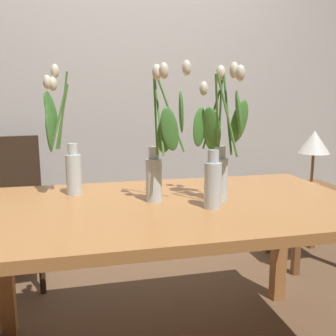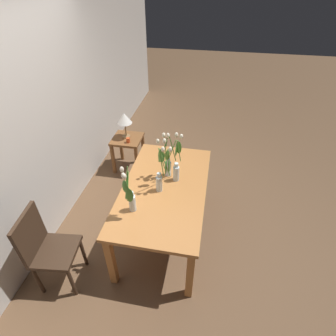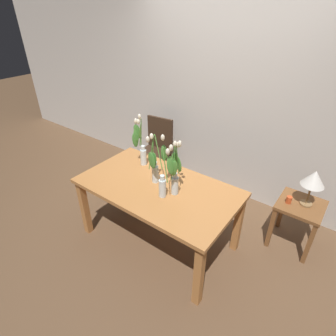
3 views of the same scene
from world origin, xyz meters
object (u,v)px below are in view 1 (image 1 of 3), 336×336
(dining_table, at_px, (171,224))
(dining_chair, at_px, (9,202))
(tulip_vase_2, at_px, (161,151))
(side_table, at_px, (307,203))
(pillar_candle, at_px, (299,184))
(tulip_vase_3, at_px, (64,147))
(tulip_vase_0, at_px, (217,160))
(table_lamp, at_px, (314,144))
(tulip_vase_1, at_px, (219,152))

(dining_table, xyz_separation_m, dining_chair, (-0.81, 0.99, -0.12))
(tulip_vase_2, xyz_separation_m, side_table, (1.24, 0.81, -0.52))
(side_table, xyz_separation_m, pillar_candle, (-0.12, -0.06, 0.16))
(dining_table, bearing_deg, tulip_vase_3, 150.47)
(tulip_vase_0, relative_size, dining_chair, 0.60)
(dining_table, relative_size, table_lamp, 4.02)
(tulip_vase_0, xyz_separation_m, dining_chair, (-0.98, 1.08, -0.40))
(side_table, height_order, table_lamp, table_lamp)
(side_table, bearing_deg, tulip_vase_3, -160.09)
(dining_chair, bearing_deg, dining_table, -50.73)
(table_lamp, bearing_deg, tulip_vase_2, -146.92)
(tulip_vase_2, distance_m, table_lamp, 1.53)
(pillar_candle, bearing_deg, dining_chair, 173.35)
(dining_chair, relative_size, pillar_candle, 12.40)
(dining_table, distance_m, tulip_vase_0, 0.34)
(dining_table, height_order, side_table, dining_table)
(pillar_candle, bearing_deg, side_table, 27.20)
(dining_table, distance_m, tulip_vase_2, 0.31)
(dining_chair, xyz_separation_m, table_lamp, (2.05, -0.14, 0.33))
(tulip_vase_2, bearing_deg, dining_table, -27.07)
(tulip_vase_1, distance_m, side_table, 1.39)
(tulip_vase_3, bearing_deg, tulip_vase_1, -20.15)
(tulip_vase_2, height_order, dining_chair, tulip_vase_2)
(tulip_vase_3, height_order, dining_chair, tulip_vase_3)
(tulip_vase_0, bearing_deg, dining_chair, 132.03)
(tulip_vase_3, relative_size, side_table, 1.04)
(tulip_vase_3, xyz_separation_m, pillar_candle, (1.52, 0.53, -0.37))
(tulip_vase_0, distance_m, tulip_vase_1, 0.11)
(tulip_vase_0, bearing_deg, dining_table, 151.50)
(tulip_vase_0, bearing_deg, tulip_vase_3, 150.75)
(table_lamp, bearing_deg, pillar_candle, -151.96)
(tulip_vase_3, distance_m, side_table, 1.81)
(table_lamp, bearing_deg, dining_table, -145.52)
(dining_chair, height_order, table_lamp, table_lamp)
(tulip_vase_1, height_order, table_lamp, tulip_vase_1)
(tulip_vase_1, xyz_separation_m, tulip_vase_2, (-0.24, 0.01, 0.01))
(table_lamp, distance_m, pillar_candle, 0.32)
(tulip_vase_2, xyz_separation_m, dining_chair, (-0.77, 0.97, -0.43))
(tulip_vase_0, height_order, table_lamp, tulip_vase_0)
(tulip_vase_3, xyz_separation_m, table_lamp, (1.67, 0.61, -0.10))
(pillar_candle, bearing_deg, tulip_vase_3, -160.69)
(tulip_vase_2, bearing_deg, side_table, 33.14)
(dining_chair, bearing_deg, tulip_vase_1, -44.04)
(tulip_vase_3, relative_size, dining_chair, 0.61)
(dining_table, distance_m, side_table, 1.48)
(tulip_vase_1, bearing_deg, dining_table, -177.34)
(tulip_vase_1, bearing_deg, pillar_candle, 40.74)
(tulip_vase_0, bearing_deg, tulip_vase_1, 66.50)
(dining_table, distance_m, tulip_vase_3, 0.58)
(tulip_vase_2, relative_size, tulip_vase_3, 1.00)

